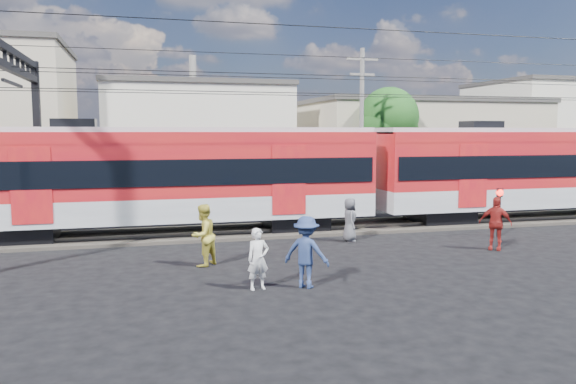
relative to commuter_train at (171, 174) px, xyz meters
name	(u,v)px	position (x,y,z in m)	size (l,w,h in m)	color
ground	(362,281)	(4.60, -8.00, -2.40)	(120.00, 120.00, 0.00)	black
track_bed	(288,229)	(4.60, 0.00, -2.34)	(70.00, 3.40, 0.12)	#2D2823
rail_near	(292,229)	(4.60, -0.75, -2.22)	(70.00, 0.12, 0.12)	#59544C
rail_far	(283,223)	(4.60, 0.75, -2.22)	(70.00, 0.12, 0.12)	#59544C
commuter_train	(171,174)	(0.00, 0.00, 0.00)	(50.30, 3.08, 4.17)	black
catenary	(55,100)	(-4.05, 0.00, 2.73)	(70.00, 9.30, 7.52)	black
building_midwest	(194,137)	(2.60, 19.00, 1.25)	(12.24, 12.24, 7.30)	beige
building_mideast	(416,143)	(18.60, 16.00, 0.75)	(16.32, 10.20, 6.30)	gray
building_east	(541,130)	(32.60, 20.00, 1.75)	(10.20, 10.20, 8.30)	beige
utility_pole_mid	(362,122)	(10.60, 7.00, 2.13)	(1.80, 0.24, 8.50)	slate
tree_near	(391,121)	(13.79, 10.09, 2.26)	(3.82, 3.64, 6.72)	#382619
pedestrian_a	(258,259)	(1.72, -8.08, -1.61)	(0.58, 0.38, 1.58)	silver
pedestrian_b	(203,235)	(0.64, -5.20, -1.47)	(0.91, 0.71, 1.86)	gold
pedestrian_c	(306,252)	(2.95, -8.24, -1.47)	(1.20, 0.69, 1.86)	navy
pedestrian_d	(495,223)	(10.51, -5.37, -1.49)	(1.07, 0.44, 1.82)	maroon
pedestrian_e	(350,220)	(6.24, -2.75, -1.60)	(0.78, 0.51, 1.60)	#454549
crossing_signal	(499,203)	(12.09, -3.33, -1.10)	(0.27, 0.27, 1.87)	black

